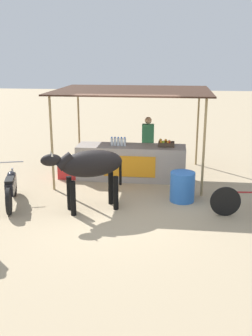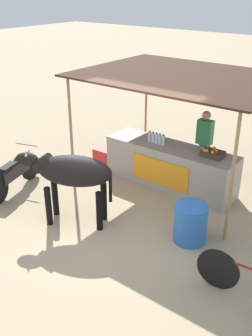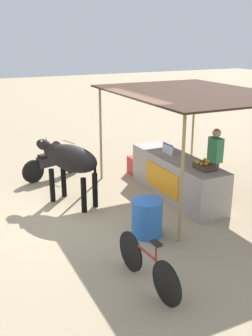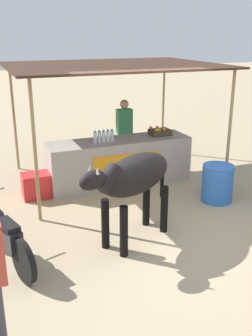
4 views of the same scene
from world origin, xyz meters
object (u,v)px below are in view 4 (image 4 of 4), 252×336
at_px(fruit_crate, 160,132).
at_px(cooler_box, 38,185).
at_px(stall_counter, 119,162).
at_px(motorcycle_parked, 3,234).
at_px(water_barrel, 217,183).
at_px(cow, 133,178).
at_px(vendor_behind_counter, 124,135).

height_order(fruit_crate, cooler_box, fruit_crate).
distance_m(stall_counter, fruit_crate, 1.11).
xyz_separation_m(stall_counter, motorcycle_parked, (-2.57, -2.24, -0.05)).
xyz_separation_m(cooler_box, motorcycle_parked, (-0.83, -2.15, 0.19)).
distance_m(water_barrel, cow, 2.33).
bearing_deg(motorcycle_parked, cooler_box, 68.91).
xyz_separation_m(stall_counter, vendor_behind_counter, (0.41, 0.75, 0.37)).
height_order(stall_counter, motorcycle_parked, stall_counter).
xyz_separation_m(fruit_crate, cooler_box, (-2.70, -0.14, -0.79)).
relative_size(fruit_crate, vendor_behind_counter, 0.27).
bearing_deg(fruit_crate, stall_counter, -177.20).
bearing_deg(water_barrel, cow, -158.49).
distance_m(cooler_box, cow, 2.63).
distance_m(fruit_crate, cow, 2.92).
xyz_separation_m(fruit_crate, vendor_behind_counter, (-0.55, 0.71, -0.18)).
height_order(water_barrel, motorcycle_parked, motorcycle_parked).
height_order(water_barrel, cow, cow).
bearing_deg(cow, motorcycle_parked, 176.20).
xyz_separation_m(fruit_crate, cow, (-1.63, -2.42, -0.00)).
bearing_deg(cow, water_barrel, 21.51).
bearing_deg(stall_counter, fruit_crate, 2.80).
height_order(stall_counter, vendor_behind_counter, vendor_behind_counter).
bearing_deg(stall_counter, motorcycle_parked, -138.83).
bearing_deg(fruit_crate, water_barrel, -74.54).
bearing_deg(fruit_crate, vendor_behind_counter, 127.80).
height_order(vendor_behind_counter, cooler_box, vendor_behind_counter).
relative_size(water_barrel, cow, 0.40).
xyz_separation_m(vendor_behind_counter, water_barrel, (0.99, -2.31, -0.49)).
relative_size(stall_counter, cooler_box, 5.00).
bearing_deg(motorcycle_parked, vendor_behind_counter, 45.17).
relative_size(stall_counter, fruit_crate, 6.82).
xyz_separation_m(vendor_behind_counter, motorcycle_parked, (-2.98, -3.00, -0.42)).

